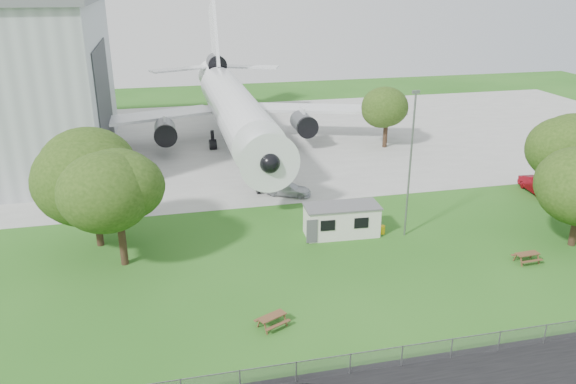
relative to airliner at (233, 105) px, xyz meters
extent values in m
plane|color=#3B7827|center=(2.00, -35.86, -5.27)|extent=(160.00, 160.00, 0.00)
cube|color=#B7B7B2|center=(2.00, 2.14, -5.25)|extent=(120.00, 46.00, 0.03)
cube|color=#2D3033|center=(-14.93, -2.86, 1.48)|extent=(0.16, 16.00, 12.96)
cylinder|color=white|center=(0.00, -1.86, -0.17)|extent=(5.40, 34.00, 5.40)
cone|color=white|center=(0.00, -20.86, -0.17)|extent=(5.40, 5.50, 5.40)
cone|color=white|center=(0.00, 19.14, 0.63)|extent=(4.86, 9.00, 4.86)
cube|color=white|center=(-12.50, 1.34, -1.37)|extent=(21.36, 10.77, 0.36)
cube|color=white|center=(12.50, 1.34, -1.37)|extent=(21.36, 10.77, 0.36)
cube|color=white|center=(0.00, 19.14, 6.33)|extent=(0.46, 9.96, 12.17)
cylinder|color=#515459|center=(-8.50, -2.36, -2.27)|extent=(2.50, 4.20, 2.50)
cylinder|color=#515459|center=(8.50, -2.36, -2.27)|extent=(2.50, 4.20, 2.50)
cylinder|color=#515459|center=(0.00, 18.14, 2.63)|extent=(2.60, 4.50, 2.60)
cylinder|color=black|center=(0.00, -17.36, -4.07)|extent=(0.36, 0.36, 2.40)
cylinder|color=black|center=(-2.80, -0.86, -4.07)|extent=(0.44, 0.44, 2.40)
cylinder|color=black|center=(2.80, -0.86, -4.07)|extent=(0.44, 0.44, 2.40)
cube|color=silver|center=(5.06, -28.37, -4.02)|extent=(6.11, 2.77, 2.50)
cube|color=#59595B|center=(5.06, -28.37, -2.71)|extent=(6.32, 2.98, 0.12)
cylinder|color=gold|center=(8.46, -28.97, -4.92)|extent=(0.50, 0.50, 0.70)
cube|color=gray|center=(2.00, -45.36, -5.27)|extent=(58.00, 0.04, 1.30)
cylinder|color=slate|center=(10.20, -29.66, 0.73)|extent=(0.16, 0.16, 12.00)
cylinder|color=#382619|center=(-14.42, -25.89, -3.58)|extent=(0.56, 0.56, 3.38)
sphere|color=#435F1E|center=(-14.42, -25.89, 0.56)|extent=(9.15, 9.15, 9.15)
cylinder|color=#382619|center=(-12.39, -29.63, -3.42)|extent=(0.56, 0.56, 3.70)
sphere|color=#435F1E|center=(-12.39, -29.63, 1.11)|extent=(7.35, 7.35, 7.35)
cylinder|color=#382619|center=(22.54, -34.43, -3.73)|extent=(0.56, 0.56, 3.07)
cylinder|color=#382619|center=(26.48, -27.44, -3.49)|extent=(0.56, 0.56, 3.56)
sphere|color=#435F1E|center=(26.48, -27.44, 0.87)|extent=(7.46, 7.46, 7.46)
cylinder|color=#382619|center=(18.49, -4.95, -3.82)|extent=(0.56, 0.56, 2.91)
sphere|color=#435F1E|center=(18.49, -4.95, -0.27)|extent=(5.85, 5.85, 5.85)
imported|color=maroon|center=(27.10, -23.60, -4.50)|extent=(1.95, 4.79, 1.55)
imported|color=silver|center=(2.78, -18.57, -4.62)|extent=(4.85, 3.61, 1.31)
camera|label=1|loc=(-8.90, -68.88, 14.88)|focal=35.00mm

